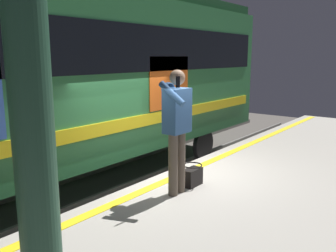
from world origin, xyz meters
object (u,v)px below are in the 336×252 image
object	(u,v)px
passenger	(177,122)
station_column	(27,49)
train_carriage	(42,72)
handbag	(192,176)

from	to	relation	value
passenger	station_column	world-z (taller)	station_column
train_carriage	station_column	distance (m)	4.69
train_carriage	passenger	xyz separation A→B (m)	(-0.07, 3.12, -0.62)
passenger	handbag	size ratio (longest dim) A/B	5.24
passenger	handbag	world-z (taller)	passenger
passenger	station_column	size ratio (longest dim) A/B	0.44
passenger	handbag	xyz separation A→B (m)	(-0.41, 0.00, -0.92)
station_column	handbag	bearing A→B (deg)	-166.39
train_carriage	handbag	size ratio (longest dim) A/B	36.18
passenger	station_column	distance (m)	2.96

